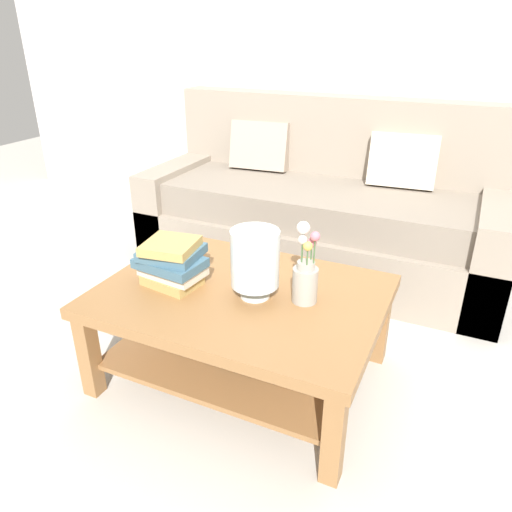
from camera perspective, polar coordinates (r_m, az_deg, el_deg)
The scene contains 7 objects.
ground_plane at distance 2.62m, azimuth 0.74°, elevation -8.54°, with size 10.00×10.00×0.00m, color #B7B2A8.
back_wall at distance 3.74m, azimuth 12.26°, elevation 23.22°, with size 6.40×0.12×2.70m, color #BCB7B2.
couch at distance 3.21m, azimuth 7.74°, elevation 5.18°, with size 2.25×0.90×1.06m.
coffee_table at distance 2.13m, azimuth -1.66°, elevation -7.04°, with size 1.19×0.87×0.45m.
book_stack_main at distance 2.10m, azimuth -9.93°, elevation -0.72°, with size 0.30×0.25×0.20m.
glass_hurricane_vase at distance 1.95m, azimuth -0.13°, elevation -0.43°, with size 0.20×0.20×0.29m.
flower_pitcher at distance 1.95m, azimuth 5.84°, elevation -2.23°, with size 0.10×0.10×0.34m.
Camera 1 is at (0.88, -1.98, 1.47)m, focal length 33.95 mm.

